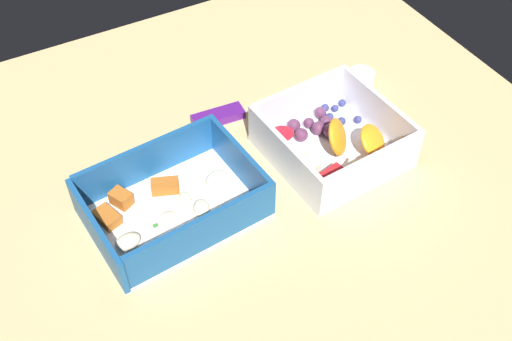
# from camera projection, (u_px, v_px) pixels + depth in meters

# --- Properties ---
(table_surface) EXTENTS (0.80, 0.80, 0.02)m
(table_surface) POSITION_uv_depth(u_px,v_px,m) (266.00, 189.00, 0.76)
(table_surface) COLOR tan
(table_surface) RESTS_ON ground
(pasta_container) EXTENTS (0.20, 0.15, 0.06)m
(pasta_container) POSITION_uv_depth(u_px,v_px,m) (172.00, 204.00, 0.71)
(pasta_container) COLOR white
(pasta_container) RESTS_ON table_surface
(fruit_bowl) EXTENTS (0.16, 0.16, 0.06)m
(fruit_bowl) POSITION_uv_depth(u_px,v_px,m) (330.00, 142.00, 0.78)
(fruit_bowl) COLOR white
(fruit_bowl) RESTS_ON table_surface
(candy_bar) EXTENTS (0.07, 0.03, 0.01)m
(candy_bar) POSITION_uv_depth(u_px,v_px,m) (216.00, 117.00, 0.83)
(candy_bar) COLOR #51197A
(candy_bar) RESTS_ON table_surface
(paper_cup_liner) EXTENTS (0.04, 0.04, 0.02)m
(paper_cup_liner) POSITION_uv_depth(u_px,v_px,m) (361.00, 79.00, 0.88)
(paper_cup_liner) COLOR white
(paper_cup_liner) RESTS_ON table_surface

